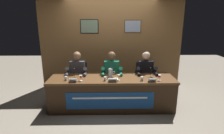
{
  "coord_description": "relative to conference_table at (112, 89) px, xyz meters",
  "views": [
    {
      "loc": [
        -0.08,
        -3.89,
        2.04
      ],
      "look_at": [
        0.0,
        0.0,
        0.97
      ],
      "focal_mm": 29.2,
      "sensor_mm": 36.0,
      "label": 1
    }
  ],
  "objects": [
    {
      "name": "microphone_right",
      "position": [
        0.88,
        0.1,
        0.31
      ],
      "size": [
        0.06,
        0.17,
        0.22
      ],
      "color": "black",
      "rests_on": "conference_table"
    },
    {
      "name": "nameplate_left",
      "position": [
        -0.82,
        -0.17,
        0.27
      ],
      "size": [
        0.17,
        0.06,
        0.08
      ],
      "color": "white",
      "rests_on": "conference_table"
    },
    {
      "name": "water_cup_center",
      "position": [
        -0.15,
        -0.08,
        0.27
      ],
      "size": [
        0.06,
        0.06,
        0.08
      ],
      "color": "silver",
      "rests_on": "conference_table"
    },
    {
      "name": "wall_back_panelled",
      "position": [
        0.0,
        1.42,
        0.82
      ],
      "size": [
        4.01,
        0.14,
        2.6
      ],
      "color": "brown",
      "rests_on": "ground_plane"
    },
    {
      "name": "water_pitcher_central",
      "position": [
        -0.03,
        0.17,
        0.33
      ],
      "size": [
        0.15,
        0.1,
        0.21
      ],
      "color": "silver",
      "rests_on": "conference_table"
    },
    {
      "name": "juice_glass_right",
      "position": [
        1.02,
        -0.09,
        0.32
      ],
      "size": [
        0.06,
        0.06,
        0.12
      ],
      "color": "white",
      "rests_on": "conference_table"
    },
    {
      "name": "panelist_left",
      "position": [
        -0.84,
        0.47,
        0.24
      ],
      "size": [
        0.51,
        0.48,
        1.25
      ],
      "color": "black",
      "rests_on": "ground_plane"
    },
    {
      "name": "panelist_center",
      "position": [
        0.0,
        0.47,
        0.24
      ],
      "size": [
        0.51,
        0.48,
        1.25
      ],
      "color": "black",
      "rests_on": "ground_plane"
    },
    {
      "name": "juice_glass_left",
      "position": [
        -0.67,
        -0.08,
        0.32
      ],
      "size": [
        0.06,
        0.06,
        0.12
      ],
      "color": "white",
      "rests_on": "conference_table"
    },
    {
      "name": "microphone_left",
      "position": [
        -0.85,
        0.06,
        0.31
      ],
      "size": [
        0.06,
        0.17,
        0.22
      ],
      "color": "black",
      "rests_on": "conference_table"
    },
    {
      "name": "water_cup_right",
      "position": [
        0.64,
        -0.1,
        0.27
      ],
      "size": [
        0.06,
        0.06,
        0.08
      ],
      "color": "silver",
      "rests_on": "conference_table"
    },
    {
      "name": "microphone_center",
      "position": [
        -0.0,
        0.09,
        0.31
      ],
      "size": [
        0.06,
        0.17,
        0.22
      ],
      "color": "black",
      "rests_on": "conference_table"
    },
    {
      "name": "juice_glass_center",
      "position": [
        0.14,
        -0.07,
        0.32
      ],
      "size": [
        0.06,
        0.06,
        0.12
      ],
      "color": "white",
      "rests_on": "conference_table"
    },
    {
      "name": "nameplate_right",
      "position": [
        0.84,
        -0.19,
        0.27
      ],
      "size": [
        0.17,
        0.06,
        0.08
      ],
      "color": "white",
      "rests_on": "conference_table"
    },
    {
      "name": "nameplate_center",
      "position": [
        0.01,
        -0.18,
        0.27
      ],
      "size": [
        0.19,
        0.06,
        0.08
      ],
      "color": "white",
      "rests_on": "conference_table"
    },
    {
      "name": "chair_center",
      "position": [
        0.0,
        0.67,
        -0.04
      ],
      "size": [
        0.44,
        0.44,
        0.92
      ],
      "color": "black",
      "rests_on": "ground_plane"
    },
    {
      "name": "chair_left",
      "position": [
        -0.84,
        0.67,
        -0.04
      ],
      "size": [
        0.44,
        0.44,
        0.92
      ],
      "color": "black",
      "rests_on": "ground_plane"
    },
    {
      "name": "document_stack_center",
      "position": [
        0.02,
        -0.01,
        0.24
      ],
      "size": [
        0.23,
        0.17,
        0.01
      ],
      "color": "white",
      "rests_on": "conference_table"
    },
    {
      "name": "conference_table",
      "position": [
        0.0,
        0.0,
        0.0
      ],
      "size": [
        2.81,
        0.76,
        0.72
      ],
      "color": "brown",
      "rests_on": "ground_plane"
    },
    {
      "name": "water_cup_left",
      "position": [
        -1.0,
        -0.05,
        0.27
      ],
      "size": [
        0.06,
        0.06,
        0.08
      ],
      "color": "silver",
      "rests_on": "conference_table"
    },
    {
      "name": "ground_plane",
      "position": [
        0.0,
        0.1,
        -0.49
      ],
      "size": [
        12.0,
        12.0,
        0.0
      ],
      "primitive_type": "plane",
      "color": "gray"
    },
    {
      "name": "panelist_right",
      "position": [
        0.84,
        0.47,
        0.24
      ],
      "size": [
        0.51,
        0.48,
        1.25
      ],
      "color": "black",
      "rests_on": "ground_plane"
    },
    {
      "name": "chair_right",
      "position": [
        0.84,
        0.67,
        -0.04
      ],
      "size": [
        0.44,
        0.44,
        0.92
      ],
      "color": "black",
      "rests_on": "ground_plane"
    }
  ]
}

